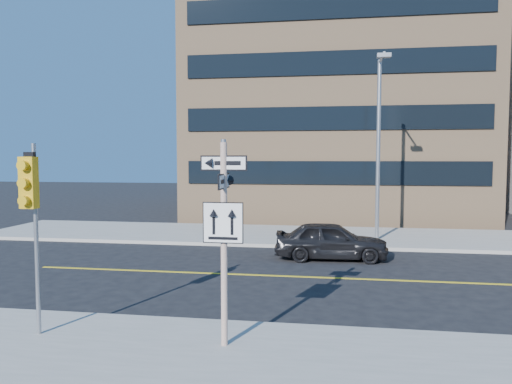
% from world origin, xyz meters
% --- Properties ---
extents(ground, '(120.00, 120.00, 0.00)m').
position_xyz_m(ground, '(0.00, 0.00, 0.00)').
color(ground, black).
rests_on(ground, ground).
extents(sign_pole, '(0.92, 0.92, 4.06)m').
position_xyz_m(sign_pole, '(0.00, -2.51, 2.44)').
color(sign_pole, white).
rests_on(sign_pole, near_sidewalk).
extents(traffic_signal, '(0.32, 0.45, 4.00)m').
position_xyz_m(traffic_signal, '(-4.00, -2.66, 3.03)').
color(traffic_signal, gray).
rests_on(traffic_signal, near_sidewalk).
extents(parked_car_a, '(1.92, 4.31, 1.44)m').
position_xyz_m(parked_car_a, '(1.99, 6.96, 0.72)').
color(parked_car_a, black).
rests_on(parked_car_a, ground).
extents(streetlight_a, '(0.55, 2.25, 8.00)m').
position_xyz_m(streetlight_a, '(4.00, 10.76, 4.76)').
color(streetlight_a, gray).
rests_on(streetlight_a, far_sidewalk).
extents(building_brick, '(18.00, 18.00, 18.00)m').
position_xyz_m(building_brick, '(2.00, 25.00, 9.00)').
color(building_brick, tan).
rests_on(building_brick, ground).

